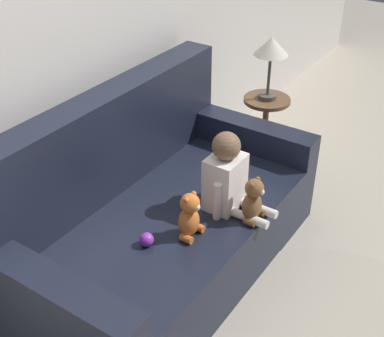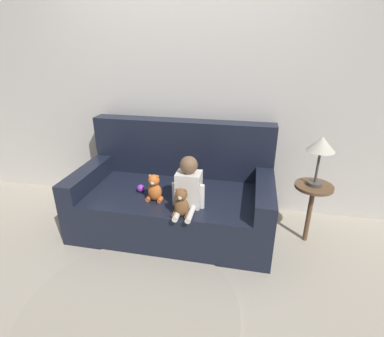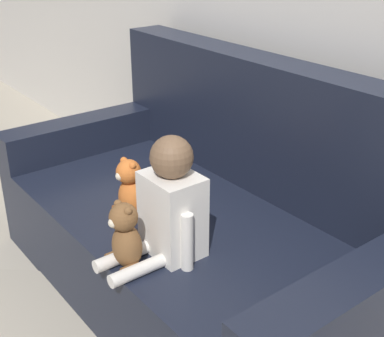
{
  "view_description": "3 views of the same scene",
  "coord_description": "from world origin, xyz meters",
  "px_view_note": "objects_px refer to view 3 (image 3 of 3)",
  "views": [
    {
      "loc": [
        -1.77,
        -1.35,
        2.06
      ],
      "look_at": [
        0.08,
        -0.11,
        0.65
      ],
      "focal_mm": 50.0,
      "sensor_mm": 36.0,
      "label": 1
    },
    {
      "loc": [
        0.66,
        -2.34,
        1.66
      ],
      "look_at": [
        0.18,
        -0.05,
        0.65
      ],
      "focal_mm": 28.0,
      "sensor_mm": 36.0,
      "label": 2
    },
    {
      "loc": [
        1.48,
        -1.14,
        1.44
      ],
      "look_at": [
        0.18,
        -0.13,
        0.68
      ],
      "focal_mm": 50.0,
      "sensor_mm": 36.0,
      "label": 3
    }
  ],
  "objects_px": {
    "couch": "(206,222)",
    "teddy_bear_brown": "(125,238)",
    "toy_ball": "(135,183)",
    "plush_toy_side": "(130,190)",
    "person_baby": "(170,206)"
  },
  "relations": [
    {
      "from": "toy_ball",
      "to": "plush_toy_side",
      "type": "bearing_deg",
      "value": -35.58
    },
    {
      "from": "plush_toy_side",
      "to": "toy_ball",
      "type": "xyz_separation_m",
      "value": [
        -0.18,
        0.13,
        -0.08
      ]
    },
    {
      "from": "teddy_bear_brown",
      "to": "plush_toy_side",
      "type": "height_order",
      "value": "plush_toy_side"
    },
    {
      "from": "couch",
      "to": "toy_ball",
      "type": "relative_size",
      "value": 25.92
    },
    {
      "from": "couch",
      "to": "plush_toy_side",
      "type": "relative_size",
      "value": 7.37
    },
    {
      "from": "teddy_bear_brown",
      "to": "toy_ball",
      "type": "relative_size",
      "value": 3.48
    },
    {
      "from": "person_baby",
      "to": "toy_ball",
      "type": "relative_size",
      "value": 6.3
    },
    {
      "from": "person_baby",
      "to": "plush_toy_side",
      "type": "distance_m",
      "value": 0.31
    },
    {
      "from": "teddy_bear_brown",
      "to": "toy_ball",
      "type": "xyz_separation_m",
      "value": [
        -0.45,
        0.32,
        -0.08
      ]
    },
    {
      "from": "couch",
      "to": "toy_ball",
      "type": "xyz_separation_m",
      "value": [
        -0.28,
        -0.17,
        0.12
      ]
    },
    {
      "from": "teddy_bear_brown",
      "to": "plush_toy_side",
      "type": "relative_size",
      "value": 0.99
    },
    {
      "from": "couch",
      "to": "person_baby",
      "type": "bearing_deg",
      "value": -58.52
    },
    {
      "from": "plush_toy_side",
      "to": "toy_ball",
      "type": "relative_size",
      "value": 3.52
    },
    {
      "from": "person_baby",
      "to": "teddy_bear_brown",
      "type": "relative_size",
      "value": 1.81
    },
    {
      "from": "couch",
      "to": "teddy_bear_brown",
      "type": "relative_size",
      "value": 7.44
    }
  ]
}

